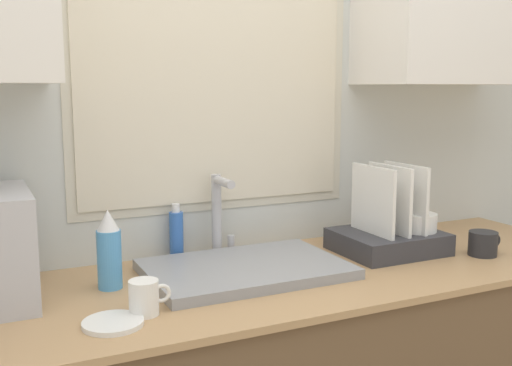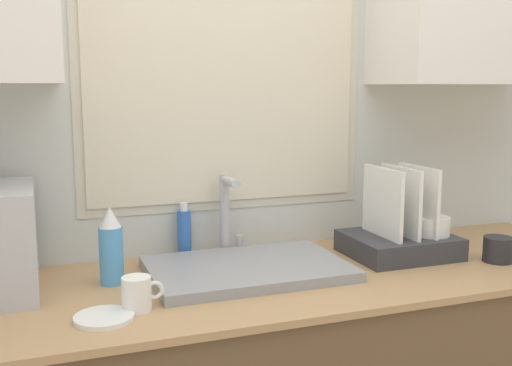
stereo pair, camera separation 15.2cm
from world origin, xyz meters
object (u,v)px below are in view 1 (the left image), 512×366
(spray_bottle, at_px, (109,251))
(soap_bottle, at_px, (176,234))
(dish_rack, at_px, (391,231))
(mug_near_sink, at_px, (145,297))
(faucet, at_px, (219,210))

(spray_bottle, bearing_deg, soap_bottle, 38.03)
(dish_rack, height_order, soap_bottle, dish_rack)
(mug_near_sink, bearing_deg, soap_bottle, 62.88)
(spray_bottle, height_order, soap_bottle, spray_bottle)
(soap_bottle, xyz_separation_m, mug_near_sink, (-0.22, -0.43, -0.04))
(spray_bottle, xyz_separation_m, soap_bottle, (0.25, 0.20, -0.02))
(dish_rack, height_order, spray_bottle, dish_rack)
(faucet, xyz_separation_m, mug_near_sink, (-0.35, -0.39, -0.11))
(faucet, xyz_separation_m, dish_rack, (0.53, -0.20, -0.08))
(faucet, height_order, mug_near_sink, faucet)
(faucet, bearing_deg, dish_rack, -20.64)
(mug_near_sink, bearing_deg, faucet, 48.13)
(soap_bottle, relative_size, mug_near_sink, 1.71)
(dish_rack, relative_size, soap_bottle, 1.86)
(faucet, relative_size, soap_bottle, 1.50)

